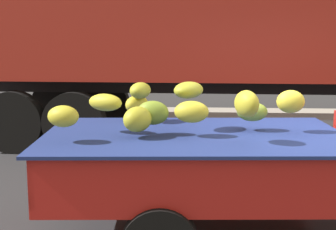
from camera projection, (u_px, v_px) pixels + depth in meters
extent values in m
cube|color=gray|center=(252.00, 113.00, 12.26)|extent=(80.00, 0.80, 0.16)
cube|color=#B21E19|center=(194.00, 184.00, 4.78)|extent=(2.89, 1.88, 0.08)
cube|color=#B21E19|center=(190.00, 140.00, 5.56)|extent=(2.78, 0.23, 0.44)
cube|color=#B21E19|center=(200.00, 183.00, 3.92)|extent=(2.78, 0.23, 0.44)
cube|color=#B21E19|center=(334.00, 158.00, 4.75)|extent=(0.16, 1.70, 0.44)
cube|color=#B21E19|center=(55.00, 158.00, 4.73)|extent=(0.16, 1.70, 0.44)
cube|color=#B21914|center=(190.00, 143.00, 5.59)|extent=(2.67, 0.19, 0.07)
cube|color=navy|center=(195.00, 135.00, 4.70)|extent=(3.02, 2.01, 0.03)
ellipsoid|color=gold|center=(138.00, 119.00, 4.48)|extent=(0.36, 0.38, 0.24)
ellipsoid|color=gold|center=(63.00, 116.00, 4.26)|extent=(0.32, 0.26, 0.19)
ellipsoid|color=gold|center=(247.00, 104.00, 4.21)|extent=(0.29, 0.34, 0.24)
ellipsoid|color=olive|center=(252.00, 112.00, 4.80)|extent=(0.31, 0.22, 0.19)
ellipsoid|color=yellow|center=(291.00, 102.00, 4.71)|extent=(0.28, 0.22, 0.22)
ellipsoid|color=#ABAC2B|center=(140.00, 90.00, 5.27)|extent=(0.29, 0.37, 0.18)
ellipsoid|color=gold|center=(137.00, 104.00, 5.37)|extent=(0.34, 0.37, 0.20)
ellipsoid|color=gold|center=(105.00, 102.00, 4.68)|extent=(0.40, 0.31, 0.17)
ellipsoid|color=olive|center=(153.00, 113.00, 4.60)|extent=(0.31, 0.19, 0.23)
ellipsoid|color=#A6A92B|center=(189.00, 90.00, 4.81)|extent=(0.41, 0.45, 0.17)
ellipsoid|color=gold|center=(191.00, 112.00, 4.52)|extent=(0.34, 0.24, 0.20)
cylinder|color=black|center=(161.00, 184.00, 5.63)|extent=(0.65, 0.24, 0.64)
cube|color=maroon|center=(282.00, 4.00, 8.86)|extent=(12.07, 2.85, 2.70)
cube|color=black|center=(279.00, 85.00, 9.11)|extent=(11.05, 0.72, 0.30)
cylinder|color=black|center=(105.00, 104.00, 10.69)|extent=(1.09, 0.33, 1.08)
cylinder|color=black|center=(74.00, 123.00, 8.33)|extent=(1.09, 0.33, 1.08)
cylinder|color=black|center=(57.00, 103.00, 10.79)|extent=(1.09, 0.33, 1.08)
cylinder|color=black|center=(14.00, 122.00, 8.43)|extent=(1.09, 0.33, 1.08)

